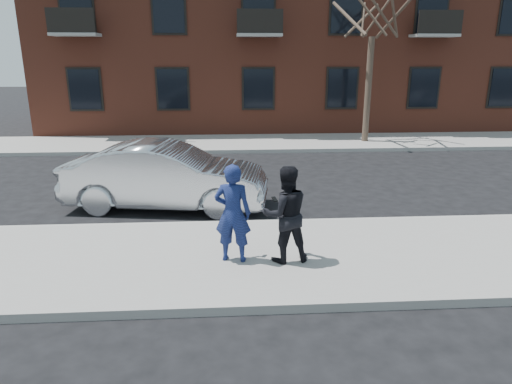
{
  "coord_description": "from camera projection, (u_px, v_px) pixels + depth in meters",
  "views": [
    {
      "loc": [
        -1.33,
        -7.84,
        3.64
      ],
      "look_at": [
        -0.81,
        0.4,
        1.16
      ],
      "focal_mm": 32.0,
      "sensor_mm": 36.0,
      "label": 1
    }
  ],
  "objects": [
    {
      "name": "apartment_building",
      "position": [
        288.0,
        6.0,
        24.17
      ],
      "size": [
        24.3,
        10.3,
        12.3
      ],
      "color": "brown",
      "rests_on": "ground"
    },
    {
      "name": "far_sidewalk",
      "position": [
        259.0,
        143.0,
        19.35
      ],
      "size": [
        50.0,
        3.5,
        0.15
      ],
      "primitive_type": "cube",
      "color": "gray",
      "rests_on": "ground"
    },
    {
      "name": "near_sidewalk",
      "position": [
        302.0,
        258.0,
        8.36
      ],
      "size": [
        50.0,
        3.5,
        0.15
      ],
      "primitive_type": "cube",
      "color": "gray",
      "rests_on": "ground"
    },
    {
      "name": "street_tree",
      "position": [
        374.0,
        5.0,
        17.82
      ],
      "size": [
        3.6,
        3.6,
        6.8
      ],
      "color": "#362A20",
      "rests_on": "far_sidewalk"
    },
    {
      "name": "ground",
      "position": [
        300.0,
        256.0,
        8.62
      ],
      "size": [
        100.0,
        100.0,
        0.0
      ],
      "primitive_type": "plane",
      "color": "black",
      "rests_on": "ground"
    },
    {
      "name": "near_curb",
      "position": [
        289.0,
        223.0,
        10.08
      ],
      "size": [
        50.0,
        0.1,
        0.15
      ],
      "primitive_type": "cube",
      "color": "#999691",
      "rests_on": "ground"
    },
    {
      "name": "silver_sedan",
      "position": [
        167.0,
        176.0,
        11.13
      ],
      "size": [
        5.08,
        2.38,
        1.61
      ],
      "primitive_type": "imported",
      "rotation": [
        0.0,
        0.0,
        1.43
      ],
      "color": "#B7BABF",
      "rests_on": "ground"
    },
    {
      "name": "far_curb",
      "position": [
        262.0,
        151.0,
        17.63
      ],
      "size": [
        50.0,
        0.1,
        0.15
      ],
      "primitive_type": "cube",
      "color": "#999691",
      "rests_on": "ground"
    },
    {
      "name": "man_hoodie",
      "position": [
        233.0,
        213.0,
        7.86
      ],
      "size": [
        0.7,
        0.56,
        1.75
      ],
      "rotation": [
        0.0,
        0.0,
        2.96
      ],
      "color": "navy",
      "rests_on": "near_sidewalk"
    },
    {
      "name": "man_peacoat",
      "position": [
        285.0,
        214.0,
        7.86
      ],
      "size": [
        0.92,
        0.76,
        1.72
      ],
      "rotation": [
        0.0,
        0.0,
        3.29
      ],
      "color": "black",
      "rests_on": "near_sidewalk"
    }
  ]
}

